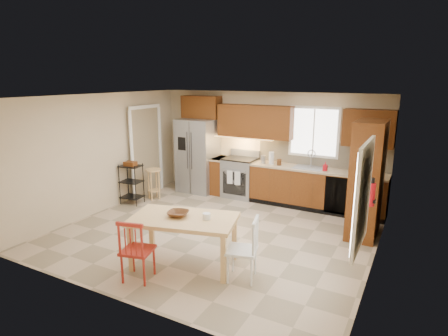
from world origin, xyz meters
TOP-DOWN VIEW (x-y plane):
  - floor at (0.00, 0.00)m, footprint 5.50×5.50m
  - ceiling at (0.00, 0.00)m, footprint 5.50×5.00m
  - wall_back at (0.00, 2.50)m, footprint 5.50×0.02m
  - wall_front at (0.00, -2.50)m, footprint 5.50×0.02m
  - wall_left at (-2.75, 0.00)m, footprint 0.02×5.00m
  - wall_right at (2.75, 0.00)m, footprint 0.02×5.00m
  - refrigerator at (-1.70, 2.12)m, footprint 0.92×0.75m
  - range_stove at (-0.55, 2.19)m, footprint 0.76×0.63m
  - base_cabinet_narrow at (-1.10, 2.20)m, footprint 0.30×0.60m
  - base_cabinet_run at (1.29, 2.20)m, footprint 2.92×0.60m
  - dishwasher at (1.85, 1.91)m, footprint 0.60×0.02m
  - backsplash at (1.29, 2.48)m, footprint 2.92×0.03m
  - upper_over_fridge at (-1.70, 2.33)m, footprint 1.00×0.35m
  - upper_left_block at (-0.25, 2.33)m, footprint 1.80×0.35m
  - upper_right_block at (2.25, 2.33)m, footprint 1.00×0.35m
  - window_back at (1.10, 2.48)m, footprint 1.12×0.04m
  - sink at (1.10, 2.20)m, footprint 0.62×0.46m
  - undercab_glow at (-0.55, 2.30)m, footprint 1.60×0.30m
  - soap_bottle at (1.48, 2.10)m, footprint 0.09×0.09m
  - paper_towel at (0.25, 2.15)m, footprint 0.12×0.12m
  - canister_steel at (0.05, 2.15)m, footprint 0.11×0.11m
  - canister_wood at (0.45, 2.12)m, footprint 0.10×0.10m
  - pantry at (2.43, 1.20)m, footprint 0.50×0.95m
  - fire_extinguisher at (2.63, 0.15)m, footprint 0.12×0.12m
  - window_right at (2.68, -1.15)m, footprint 0.04×1.02m
  - doorway at (-2.67, 1.30)m, footprint 0.04×0.95m
  - dining_table at (0.20, -1.30)m, footprint 1.74×1.25m
  - chair_red at (-0.15, -1.95)m, footprint 0.53×0.53m
  - chair_white at (1.15, -1.25)m, footprint 0.53×0.53m
  - table_bowl at (0.10, -1.30)m, footprint 0.39×0.39m
  - table_jar at (0.54, -1.20)m, footprint 0.14×0.14m
  - bar_stool at (-2.26, 1.04)m, footprint 0.45×0.45m
  - utility_cart at (-2.50, 0.55)m, footprint 0.51×0.42m

SIDE VIEW (x-z plane):
  - floor at x=0.00m, z-range 0.00..0.00m
  - bar_stool at x=-2.26m, z-range 0.00..0.73m
  - dining_table at x=0.20m, z-range 0.00..0.76m
  - base_cabinet_narrow at x=-1.10m, z-range 0.00..0.90m
  - base_cabinet_run at x=1.29m, z-range 0.00..0.90m
  - dishwasher at x=1.85m, z-range 0.06..0.84m
  - range_stove at x=-0.55m, z-range 0.00..0.92m
  - chair_red at x=-0.15m, z-range 0.00..0.92m
  - chair_white at x=1.15m, z-range 0.00..0.92m
  - utility_cart at x=-2.50m, z-range 0.00..0.93m
  - table_bowl at x=0.10m, z-range 0.73..0.81m
  - table_jar at x=0.54m, z-range 0.74..0.87m
  - sink at x=1.10m, z-range 0.78..0.94m
  - refrigerator at x=-1.70m, z-range 0.00..1.82m
  - canister_wood at x=0.45m, z-range 0.90..1.04m
  - canister_steel at x=0.05m, z-range 0.90..1.08m
  - soap_bottle at x=1.48m, z-range 0.90..1.09m
  - paper_towel at x=0.25m, z-range 0.90..1.18m
  - pantry at x=2.43m, z-range 0.00..2.10m
  - doorway at x=-2.67m, z-range 0.00..2.10m
  - fire_extinguisher at x=2.63m, z-range 0.92..1.28m
  - backsplash at x=1.29m, z-range 0.90..1.45m
  - wall_back at x=0.00m, z-range 0.00..2.50m
  - wall_front at x=0.00m, z-range 0.00..2.50m
  - wall_left at x=-2.75m, z-range 0.00..2.50m
  - wall_right at x=2.75m, z-range 0.00..2.50m
  - undercab_glow at x=-0.55m, z-range 1.43..1.43m
  - window_right at x=2.68m, z-range 0.79..2.11m
  - window_back at x=1.10m, z-range 1.09..2.21m
  - upper_left_block at x=-0.25m, z-range 1.45..2.20m
  - upper_right_block at x=2.25m, z-range 1.45..2.20m
  - upper_over_fridge at x=-1.70m, z-range 1.83..2.38m
  - ceiling at x=0.00m, z-range 2.49..2.51m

